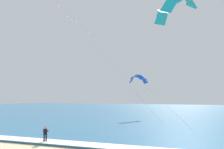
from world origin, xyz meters
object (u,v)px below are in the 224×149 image
(kite_primary, at_px, (174,5))
(kite_distant, at_px, (138,78))
(kitesurfer, at_px, (45,134))
(surfboard, at_px, (45,144))

(kite_primary, distance_m, kite_distant, 25.16)
(kitesurfer, distance_m, kite_distant, 31.57)
(surfboard, relative_size, kite_distant, 0.30)
(surfboard, xyz_separation_m, kitesurfer, (-0.01, 0.02, 0.91))
(kitesurfer, height_order, kite_distant, kite_distant)
(surfboard, relative_size, kitesurfer, 0.86)
(kitesurfer, relative_size, kite_distant, 0.34)
(surfboard, bearing_deg, kite_distant, 89.90)
(kite_primary, bearing_deg, kite_distant, 117.43)
(kite_primary, height_order, kite_distant, kite_primary)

